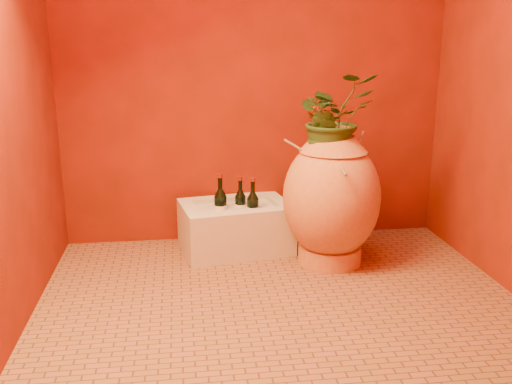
{
  "coord_description": "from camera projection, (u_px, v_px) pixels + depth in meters",
  "views": [
    {
      "loc": [
        -0.49,
        -2.69,
        1.34
      ],
      "look_at": [
        -0.08,
        0.35,
        0.49
      ],
      "focal_mm": 40.0,
      "sensor_mm": 36.0,
      "label": 1
    }
  ],
  "objects": [
    {
      "name": "wine_bottle_a",
      "position": [
        221.0,
        207.0,
        3.58
      ],
      "size": [
        0.08,
        0.08,
        0.34
      ],
      "color": "black",
      "rests_on": "stone_basin"
    },
    {
      "name": "stone_basin",
      "position": [
        236.0,
        228.0,
        3.65
      ],
      "size": [
        0.74,
        0.57,
        0.31
      ],
      "rotation": [
        0.0,
        0.0,
        0.17
      ],
      "color": "beige",
      "rests_on": "floor"
    },
    {
      "name": "plant_side",
      "position": [
        322.0,
        137.0,
        3.24
      ],
      "size": [
        0.22,
        0.22,
        0.32
      ],
      "primitive_type": "imported",
      "rotation": [
        0.0,
        0.0,
        -0.89
      ],
      "color": "#223F16",
      "rests_on": "amphora"
    },
    {
      "name": "wall_tap",
      "position": [
        312.0,
        111.0,
        3.69
      ],
      "size": [
        0.07,
        0.14,
        0.15
      ],
      "color": "olive",
      "rests_on": "wall_back"
    },
    {
      "name": "amphora",
      "position": [
        332.0,
        197.0,
        3.38
      ],
      "size": [
        0.74,
        0.74,
        0.83
      ],
      "rotation": [
        0.0,
        0.0,
        -0.34
      ],
      "color": "#C87E38",
      "rests_on": "floor"
    },
    {
      "name": "wine_bottle_b",
      "position": [
        240.0,
        206.0,
        3.66
      ],
      "size": [
        0.07,
        0.07,
        0.3
      ],
      "color": "black",
      "rests_on": "stone_basin"
    },
    {
      "name": "plant_main",
      "position": [
        334.0,
        117.0,
        3.27
      ],
      "size": [
        0.55,
        0.51,
        0.51
      ],
      "primitive_type": "imported",
      "rotation": [
        0.0,
        0.0,
        0.28
      ],
      "color": "#223F16",
      "rests_on": "amphora"
    },
    {
      "name": "wall_back",
      "position": [
        254.0,
        50.0,
        3.61
      ],
      "size": [
        2.5,
        0.02,
        2.5
      ],
      "primitive_type": "cube",
      "color": "#591705",
      "rests_on": "ground"
    },
    {
      "name": "floor",
      "position": [
        280.0,
        299.0,
        2.99
      ],
      "size": [
        2.5,
        2.5,
        0.0
      ],
      "primitive_type": "plane",
      "color": "brown",
      "rests_on": "ground"
    },
    {
      "name": "wine_bottle_c",
      "position": [
        253.0,
        209.0,
        3.58
      ],
      "size": [
        0.08,
        0.08,
        0.32
      ],
      "color": "black",
      "rests_on": "stone_basin"
    },
    {
      "name": "wall_left",
      "position": [
        2.0,
        56.0,
        2.5
      ],
      "size": [
        0.02,
        2.0,
        2.5
      ],
      "primitive_type": "cube",
      "color": "#591705",
      "rests_on": "ground"
    }
  ]
}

